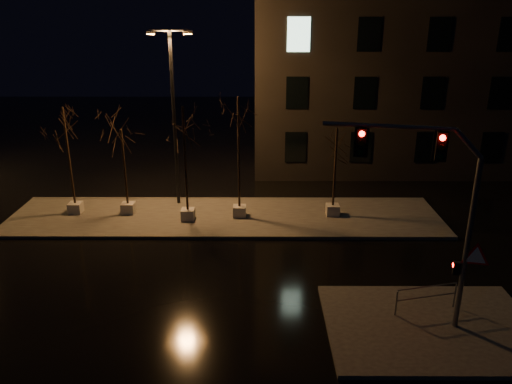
{
  "coord_description": "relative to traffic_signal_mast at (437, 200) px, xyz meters",
  "views": [
    {
      "loc": [
        1.68,
        -17.69,
        10.01
      ],
      "look_at": [
        1.61,
        2.23,
        2.8
      ],
      "focal_mm": 35.0,
      "sensor_mm": 36.0,
      "label": 1
    }
  ],
  "objects": [
    {
      "name": "guard_rail_a",
      "position": [
        0.33,
        0.63,
        -3.75
      ],
      "size": [
        2.24,
        0.57,
        0.99
      ],
      "rotation": [
        0.0,
        0.0,
        0.23
      ],
      "color": "#595C61",
      "rests_on": "sidewalk_corner"
    },
    {
      "name": "tree_4",
      "position": [
        -1.67,
        9.41,
        -0.86
      ],
      "size": [
        1.8,
        1.8,
        4.66
      ],
      "color": "#ACA8A0",
      "rests_on": "median"
    },
    {
      "name": "median",
      "position": [
        -7.21,
        9.29,
        -4.47
      ],
      "size": [
        22.0,
        5.0,
        0.15
      ],
      "primitive_type": "cube",
      "color": "#413E3A",
      "rests_on": "ground"
    },
    {
      "name": "sidewalk_corner",
      "position": [
        0.29,
        -0.21,
        -4.47
      ],
      "size": [
        7.0,
        5.0,
        0.15
      ],
      "primitive_type": "cube",
      "color": "#413E3A",
      "rests_on": "ground"
    },
    {
      "name": "streetlight_main",
      "position": [
        -9.86,
        11.1,
        0.83
      ],
      "size": [
        2.26,
        0.7,
        9.06
      ],
      "rotation": [
        0.0,
        0.0,
        0.2
      ],
      "color": "black",
      "rests_on": "median"
    },
    {
      "name": "tree_0",
      "position": [
        -15.0,
        9.64,
        -0.09
      ],
      "size": [
        1.8,
        1.8,
        5.68
      ],
      "color": "#ACA8A0",
      "rests_on": "median"
    },
    {
      "name": "ground",
      "position": [
        -7.21,
        3.29,
        -4.55
      ],
      "size": [
        90.0,
        90.0,
        0.0
      ],
      "primitive_type": "plane",
      "color": "black",
      "rests_on": "ground"
    },
    {
      "name": "tree_1",
      "position": [
        -12.25,
        9.62,
        -0.94
      ],
      "size": [
        1.8,
        1.8,
        4.55
      ],
      "color": "#ACA8A0",
      "rests_on": "median"
    },
    {
      "name": "tree_3",
      "position": [
        -6.46,
        9.22,
        0.35
      ],
      "size": [
        1.8,
        1.8,
        6.26
      ],
      "color": "#ACA8A0",
      "rests_on": "median"
    },
    {
      "name": "tree_2",
      "position": [
        -9.04,
        8.78,
        0.07
      ],
      "size": [
        1.8,
        1.8,
        5.88
      ],
      "color": "#ACA8A0",
      "rests_on": "median"
    },
    {
      "name": "building",
      "position": [
        6.79,
        21.29,
        2.95
      ],
      "size": [
        25.0,
        12.0,
        15.0
      ],
      "primitive_type": "cube",
      "color": "black",
      "rests_on": "ground"
    },
    {
      "name": "traffic_signal_mast",
      "position": [
        0.0,
        0.0,
        0.0
      ],
      "size": [
        5.36,
        1.32,
        6.69
      ],
      "rotation": [
        0.0,
        0.0,
        -0.22
      ],
      "color": "#595C61",
      "rests_on": "sidewalk_corner"
    }
  ]
}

